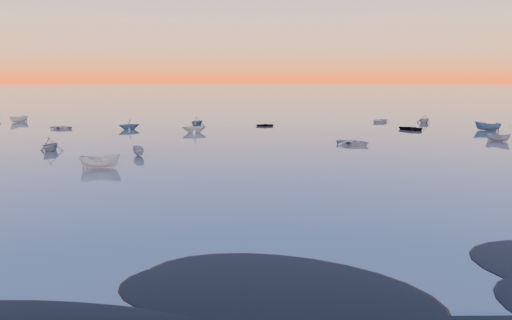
{
  "coord_description": "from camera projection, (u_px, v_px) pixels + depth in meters",
  "views": [
    {
      "loc": [
        -0.77,
        -21.9,
        9.91
      ],
      "look_at": [
        -0.17,
        28.0,
        1.08
      ],
      "focal_mm": 35.0,
      "sensor_mm": 36.0,
      "label": 1
    }
  ],
  "objects": [
    {
      "name": "ground",
      "position": [
        253.0,
        113.0,
        121.76
      ],
      "size": [
        600.0,
        600.0,
        0.0
      ],
      "primitive_type": "plane",
      "color": "#625851",
      "rests_on": "ground"
    },
    {
      "name": "mud_lobes",
      "position": [
        268.0,
        296.0,
        22.31
      ],
      "size": [
        140.0,
        6.0,
        0.07
      ],
      "primitive_type": null,
      "color": "black",
      "rests_on": "ground"
    },
    {
      "name": "moored_fleet",
      "position": [
        255.0,
        138.0,
        75.49
      ],
      "size": [
        124.0,
        58.0,
        1.2
      ],
      "primitive_type": null,
      "color": "#BAB9B5",
      "rests_on": "ground"
    },
    {
      "name": "boat_near_center",
      "position": [
        101.0,
        168.0,
        52.14
      ],
      "size": [
        2.32,
        4.41,
        1.46
      ],
      "primitive_type": "imported",
      "rotation": [
        0.0,
        0.0,
        1.7
      ],
      "color": "#BAB9B5",
      "rests_on": "ground"
    }
  ]
}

